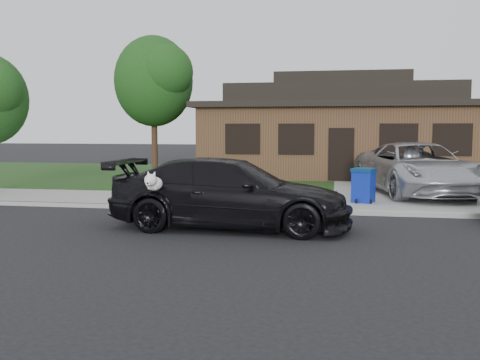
# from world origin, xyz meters

# --- Properties ---
(ground) EXTENTS (120.00, 120.00, 0.00)m
(ground) POSITION_xyz_m (0.00, 0.00, 0.00)
(ground) COLOR black
(ground) RESTS_ON ground
(sidewalk) EXTENTS (60.00, 3.00, 0.12)m
(sidewalk) POSITION_xyz_m (0.00, 5.00, 0.06)
(sidewalk) COLOR gray
(sidewalk) RESTS_ON ground
(curb) EXTENTS (60.00, 0.12, 0.12)m
(curb) POSITION_xyz_m (0.00, 3.50, 0.06)
(curb) COLOR gray
(curb) RESTS_ON ground
(lawn) EXTENTS (60.00, 13.00, 0.13)m
(lawn) POSITION_xyz_m (0.00, 13.00, 0.07)
(lawn) COLOR #193814
(lawn) RESTS_ON ground
(driveway) EXTENTS (4.50, 13.00, 0.14)m
(driveway) POSITION_xyz_m (6.00, 10.00, 0.07)
(driveway) COLOR gray
(driveway) RESTS_ON ground
(sedan) EXTENTS (5.58, 2.66, 1.60)m
(sedan) POSITION_xyz_m (1.43, 1.16, 0.80)
(sedan) COLOR black
(sedan) RESTS_ON ground
(minivan) EXTENTS (4.04, 6.48, 1.67)m
(minivan) POSITION_xyz_m (6.40, 7.36, 0.98)
(minivan) COLOR #AEB0B6
(minivan) RESTS_ON driveway
(recycling_bin) EXTENTS (0.78, 0.78, 1.01)m
(recycling_bin) POSITION_xyz_m (4.60, 5.02, 0.63)
(recycling_bin) COLOR #0D2196
(recycling_bin) RESTS_ON sidewalk
(house) EXTENTS (12.60, 8.60, 4.65)m
(house) POSITION_xyz_m (4.00, 15.00, 2.13)
(house) COLOR #422B1C
(house) RESTS_ON ground
(tree_0) EXTENTS (3.78, 3.60, 6.34)m
(tree_0) POSITION_xyz_m (-4.34, 12.88, 4.48)
(tree_0) COLOR #332114
(tree_0) RESTS_ON ground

